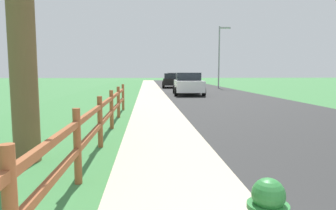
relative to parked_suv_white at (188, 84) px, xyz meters
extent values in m
plane|color=#3D7940|center=(-1.62, 3.78, -0.80)|extent=(120.00, 120.00, 0.00)
cube|color=#2C2C2C|center=(1.88, 5.78, -0.80)|extent=(7.00, 66.00, 0.01)
cube|color=#C0B096|center=(-4.62, 5.78, -0.80)|extent=(6.00, 66.00, 0.01)
cube|color=#3D7940|center=(-6.12, 5.78, -0.80)|extent=(5.00, 66.00, 0.00)
cylinder|color=#287233|center=(-2.19, -19.78, -0.09)|extent=(0.29, 0.29, 0.03)
sphere|color=#287233|center=(-2.19, -19.78, -0.01)|extent=(0.23, 0.23, 0.23)
cube|color=#22612B|center=(-2.19, -19.78, 0.07)|extent=(0.04, 0.04, 0.04)
cylinder|color=brown|center=(-4.03, -17.37, -0.24)|extent=(0.11, 0.11, 1.12)
cylinder|color=brown|center=(-4.03, -15.21, -0.24)|extent=(0.11, 0.11, 1.12)
cylinder|color=brown|center=(-4.03, -13.05, -0.24)|extent=(0.11, 0.11, 1.12)
cylinder|color=brown|center=(-4.03, -10.88, -0.24)|extent=(0.11, 0.11, 1.12)
cylinder|color=brown|center=(-4.03, -8.72, -0.24)|extent=(0.11, 0.11, 1.12)
cube|color=brown|center=(-4.03, -15.21, -0.30)|extent=(0.07, 12.97, 0.09)
cube|color=brown|center=(-4.03, -15.21, 0.10)|extent=(0.07, 12.97, 0.09)
cylinder|color=brown|center=(-5.21, -16.17, 1.33)|extent=(0.47, 0.47, 4.26)
cube|color=white|center=(0.00, -0.07, -0.15)|extent=(2.12, 4.53, 0.77)
cube|color=#1E232B|center=(0.01, 0.22, 0.51)|extent=(1.79, 2.43, 0.56)
cylinder|color=black|center=(-0.88, 1.35, -0.48)|extent=(0.25, 0.65, 0.64)
cylinder|color=black|center=(1.01, 1.26, -0.48)|extent=(0.25, 0.65, 0.64)
cylinder|color=black|center=(-1.02, -1.40, -0.48)|extent=(0.25, 0.65, 0.64)
cylinder|color=black|center=(0.88, -1.49, -0.48)|extent=(0.25, 0.65, 0.64)
cube|color=black|center=(-0.28, 10.17, -0.17)|extent=(2.17, 4.48, 0.67)
cube|color=#1E232B|center=(-0.29, 10.10, 0.43)|extent=(1.78, 2.14, 0.53)
cylinder|color=black|center=(-1.12, 11.59, -0.45)|extent=(0.27, 0.73, 0.71)
cylinder|color=black|center=(0.74, 11.46, -0.45)|extent=(0.27, 0.73, 0.71)
cylinder|color=black|center=(-1.31, 8.89, -0.45)|extent=(0.27, 0.73, 0.71)
cylinder|color=black|center=(0.55, 8.76, -0.45)|extent=(0.27, 0.73, 0.71)
cube|color=maroon|center=(0.59, 17.98, -0.14)|extent=(2.07, 4.27, 0.77)
cube|color=#1E232B|center=(0.58, 17.83, 0.49)|extent=(1.78, 2.27, 0.49)
cylinder|color=black|center=(-0.35, 19.31, -0.48)|extent=(0.24, 0.66, 0.65)
cylinder|color=black|center=(1.60, 19.25, -0.48)|extent=(0.24, 0.66, 0.65)
cylinder|color=black|center=(-0.42, 16.70, -0.48)|extent=(0.24, 0.66, 0.65)
cylinder|color=black|center=(1.52, 16.64, -0.48)|extent=(0.24, 0.66, 0.65)
cylinder|color=gray|center=(4.31, 8.52, 2.29)|extent=(0.14, 0.14, 6.19)
cube|color=#999999|center=(4.86, 8.52, 5.24)|extent=(1.10, 0.20, 0.14)
camera|label=1|loc=(-3.03, -21.73, 0.84)|focal=32.18mm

